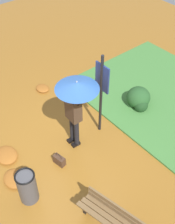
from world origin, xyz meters
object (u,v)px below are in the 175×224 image
object	(u,v)px
person_with_umbrella	(75,98)
trash_bin	(27,187)
handbag	(59,160)
info_sign_post	(102,87)
park_bench	(113,220)

from	to	relation	value
person_with_umbrella	trash_bin	world-z (taller)	person_with_umbrella
handbag	trash_bin	size ratio (longest dim) A/B	0.44
info_sign_post	park_bench	xyz separation A→B (m)	(2.21, -1.62, -1.04)
info_sign_post	trash_bin	size ratio (longest dim) A/B	2.76
person_with_umbrella	park_bench	size ratio (longest dim) A/B	1.44
park_bench	trash_bin	distance (m)	1.87
handbag	park_bench	distance (m)	1.99
person_with_umbrella	info_sign_post	size ratio (longest dim) A/B	0.89
trash_bin	park_bench	bearing A→B (deg)	28.50
trash_bin	person_with_umbrella	bearing A→B (deg)	107.49
park_bench	trash_bin	xyz separation A→B (m)	(-1.64, -0.89, 0.02)
park_bench	info_sign_post	bearing A→B (deg)	143.73
info_sign_post	handbag	size ratio (longest dim) A/B	6.22
handbag	person_with_umbrella	bearing A→B (deg)	106.97
person_with_umbrella	info_sign_post	bearing A→B (deg)	91.80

